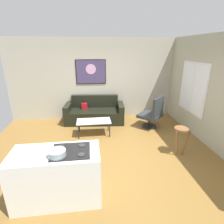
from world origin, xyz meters
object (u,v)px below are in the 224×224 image
Objects in this scene: couch at (95,113)px; coffee_table at (94,122)px; armchair at (153,113)px; bar_stool at (181,134)px; wall_painting at (91,72)px; mixing_bowl at (57,153)px.

coffee_table is at bearing -93.16° from couch.
armchair is (1.83, -0.75, 0.19)m from couch.
armchair is at bearing 94.71° from bar_stool.
wall_painting is at bearing 147.83° from armchair.
bar_stool is at bearing -53.81° from wall_painting.
mixing_bowl is (-0.66, -3.47, 0.65)m from couch.
couch is 7.56× the size of mixing_bowl.
wall_painting reaches higher than couch.
couch is at bearing 79.16° from mixing_bowl.
armchair is 1.00× the size of wall_painting.
wall_painting is (-2.02, 2.77, 1.14)m from bar_stool.
wall_painting is at bearing 98.85° from couch.
armchair is at bearing -22.41° from couch.
armchair reaches higher than mixing_bowl.
couch is 1.45m from wall_painting.
couch is at bearing -81.15° from wall_painting.
coffee_table is 0.95× the size of wall_painting.
couch is at bearing 157.59° from armchair.
couch is 3.05m from bar_stool.
coffee_table is 2.58m from mixing_bowl.
bar_stool is (0.13, -1.57, 0.05)m from armchair.
couch is 1.98m from armchair.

